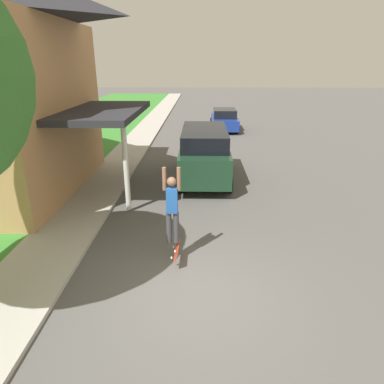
{
  "coord_description": "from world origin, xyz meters",
  "views": [
    {
      "loc": [
        0.14,
        -5.82,
        4.47
      ],
      "look_at": [
        -0.08,
        2.89,
        1.14
      ],
      "focal_mm": 32.0,
      "sensor_mm": 36.0,
      "label": 1
    }
  ],
  "objects_px": {
    "suv_parked": "(204,153)",
    "skateboard": "(176,250)",
    "car_down_street": "(224,120)",
    "skateboarder": "(172,205)"
  },
  "relations": [
    {
      "from": "suv_parked",
      "to": "skateboard",
      "type": "height_order",
      "value": "suv_parked"
    },
    {
      "from": "suv_parked",
      "to": "skateboard",
      "type": "bearing_deg",
      "value": -96.44
    },
    {
      "from": "skateboarder",
      "to": "skateboard",
      "type": "xyz_separation_m",
      "value": [
        0.09,
        -0.11,
        -1.09
      ]
    },
    {
      "from": "car_down_street",
      "to": "skateboard",
      "type": "relative_size",
      "value": 4.98
    },
    {
      "from": "car_down_street",
      "to": "skateboard",
      "type": "bearing_deg",
      "value": -97.34
    },
    {
      "from": "car_down_street",
      "to": "skateboarder",
      "type": "bearing_deg",
      "value": -97.68
    },
    {
      "from": "car_down_street",
      "to": "skateboarder",
      "type": "distance_m",
      "value": 17.09
    },
    {
      "from": "suv_parked",
      "to": "skateboarder",
      "type": "distance_m",
      "value": 6.15
    },
    {
      "from": "suv_parked",
      "to": "skateboard",
      "type": "distance_m",
      "value": 6.29
    },
    {
      "from": "car_down_street",
      "to": "skateboarder",
      "type": "xyz_separation_m",
      "value": [
        -2.28,
        -16.93,
        0.74
      ]
    }
  ]
}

